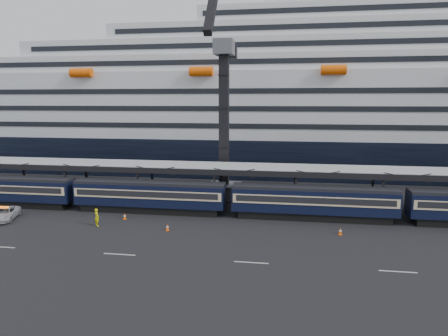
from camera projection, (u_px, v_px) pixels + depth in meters
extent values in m
plane|color=black|center=(409.00, 255.00, 36.12)|extent=(260.00, 260.00, 0.00)
cube|color=beige|center=(0.00, 247.00, 38.05)|extent=(3.00, 0.15, 0.02)
cube|color=beige|center=(119.00, 254.00, 36.21)|extent=(3.00, 0.15, 0.02)
cube|color=beige|center=(251.00, 262.00, 34.37)|extent=(3.00, 0.15, 0.02)
cube|color=beige|center=(398.00, 272.00, 32.52)|extent=(3.00, 0.15, 0.02)
cube|color=black|center=(6.00, 202.00, 53.16)|extent=(17.48, 2.40, 0.90)
cube|color=black|center=(5.00, 189.00, 52.86)|extent=(19.00, 2.80, 2.70)
cube|color=beige|center=(5.00, 187.00, 52.81)|extent=(18.62, 2.92, 1.05)
cube|color=black|center=(5.00, 186.00, 52.80)|extent=(17.86, 2.98, 0.70)
cube|color=black|center=(4.00, 178.00, 52.61)|extent=(19.00, 2.50, 0.35)
cube|color=black|center=(150.00, 208.00, 50.08)|extent=(17.48, 2.40, 0.90)
cube|color=black|center=(150.00, 194.00, 49.79)|extent=(19.00, 2.80, 2.70)
cube|color=beige|center=(150.00, 192.00, 49.74)|extent=(18.62, 2.92, 1.05)
cube|color=black|center=(150.00, 192.00, 49.73)|extent=(17.86, 2.98, 0.70)
cube|color=black|center=(149.00, 183.00, 49.54)|extent=(19.00, 2.50, 0.35)
cube|color=black|center=(313.00, 215.00, 47.01)|extent=(17.48, 2.40, 0.90)
cube|color=black|center=(313.00, 201.00, 46.72)|extent=(19.00, 2.80, 2.70)
cube|color=beige|center=(313.00, 198.00, 46.67)|extent=(18.62, 2.92, 1.05)
cube|color=black|center=(313.00, 198.00, 46.66)|extent=(17.86, 2.98, 0.70)
cube|color=black|center=(314.00, 188.00, 46.47)|extent=(19.00, 2.50, 0.35)
cube|color=#A2A5AA|center=(379.00, 170.00, 48.87)|extent=(130.00, 6.00, 0.25)
cube|color=black|center=(384.00, 177.00, 45.99)|extent=(130.00, 0.25, 0.70)
cube|color=black|center=(373.00, 169.00, 51.84)|extent=(130.00, 0.25, 0.70)
cube|color=black|center=(24.00, 176.00, 59.72)|extent=(0.25, 0.25, 5.40)
cube|color=black|center=(66.00, 186.00, 52.73)|extent=(0.25, 0.25, 5.40)
cube|color=black|center=(86.00, 178.00, 58.18)|extent=(0.25, 0.25, 5.40)
cube|color=black|center=(138.00, 188.00, 51.19)|extent=(0.25, 0.25, 5.40)
cube|color=black|center=(152.00, 180.00, 56.65)|extent=(0.25, 0.25, 5.40)
cube|color=black|center=(214.00, 191.00, 49.65)|extent=(0.25, 0.25, 5.40)
cube|color=black|center=(222.00, 182.00, 55.11)|extent=(0.25, 0.25, 5.40)
cube|color=black|center=(296.00, 194.00, 48.12)|extent=(0.25, 0.25, 5.40)
cube|color=black|center=(295.00, 185.00, 53.57)|extent=(0.25, 0.25, 5.40)
cube|color=black|center=(383.00, 197.00, 46.58)|extent=(0.25, 0.25, 5.40)
cube|color=black|center=(373.00, 187.00, 52.04)|extent=(0.25, 0.25, 5.40)
cube|color=black|center=(343.00, 153.00, 80.36)|extent=(200.00, 28.00, 7.00)
cube|color=silver|center=(345.00, 105.00, 78.79)|extent=(190.00, 26.88, 12.00)
cube|color=silver|center=(347.00, 66.00, 77.56)|extent=(160.00, 24.64, 3.00)
cube|color=black|center=(358.00, 60.00, 65.51)|extent=(153.60, 0.12, 0.90)
cube|color=silver|center=(348.00, 50.00, 77.06)|extent=(124.00, 21.84, 3.00)
cube|color=black|center=(358.00, 42.00, 66.38)|extent=(119.04, 0.12, 0.90)
cube|color=silver|center=(349.00, 34.00, 76.57)|extent=(90.00, 19.04, 3.00)
cube|color=black|center=(357.00, 25.00, 67.25)|extent=(86.40, 0.12, 0.90)
cube|color=silver|center=(349.00, 18.00, 76.08)|extent=(56.00, 16.24, 3.00)
cube|color=black|center=(357.00, 8.00, 68.12)|extent=(53.76, 0.12, 0.90)
cube|color=silver|center=(307.00, 6.00, 76.89)|extent=(16.00, 12.00, 2.50)
cylinder|color=#FF5A08|center=(81.00, 73.00, 71.53)|extent=(4.00, 1.60, 1.60)
cylinder|color=#FF5A08|center=(201.00, 71.00, 68.15)|extent=(4.00, 1.60, 1.60)
cylinder|color=#FF5A08|center=(334.00, 70.00, 64.77)|extent=(4.00, 1.60, 1.60)
cube|color=#53565B|center=(224.00, 191.00, 57.53)|extent=(4.50, 4.50, 2.00)
cube|color=black|center=(224.00, 121.00, 55.89)|extent=(1.30, 1.30, 18.00)
cube|color=#53565B|center=(224.00, 47.00, 54.24)|extent=(2.60, 3.20, 2.00)
cube|color=black|center=(227.00, 50.00, 56.70)|extent=(0.90, 5.04, 0.90)
cube|color=black|center=(229.00, 53.00, 59.18)|extent=(2.20, 1.60, 1.60)
imported|color=#A8AAAF|center=(4.00, 214.00, 46.72)|extent=(3.96, 5.69, 1.44)
imported|color=yellow|center=(97.00, 217.00, 44.36)|extent=(0.86, 0.84, 1.99)
cube|color=#FF5A08|center=(125.00, 219.00, 47.04)|extent=(0.38, 0.38, 0.04)
cone|color=#FF5A08|center=(125.00, 216.00, 46.98)|extent=(0.32, 0.32, 0.72)
cylinder|color=white|center=(125.00, 216.00, 46.98)|extent=(0.27, 0.27, 0.12)
cube|color=#FF5A08|center=(167.00, 230.00, 42.91)|extent=(0.37, 0.37, 0.04)
cone|color=#FF5A08|center=(167.00, 227.00, 42.85)|extent=(0.31, 0.31, 0.71)
cylinder|color=white|center=(167.00, 227.00, 42.85)|extent=(0.27, 0.27, 0.12)
cube|color=#FF5A08|center=(340.00, 234.00, 41.59)|extent=(0.39, 0.39, 0.04)
cone|color=#FF5A08|center=(340.00, 231.00, 41.52)|extent=(0.33, 0.33, 0.74)
cylinder|color=white|center=(340.00, 231.00, 41.52)|extent=(0.28, 0.28, 0.12)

